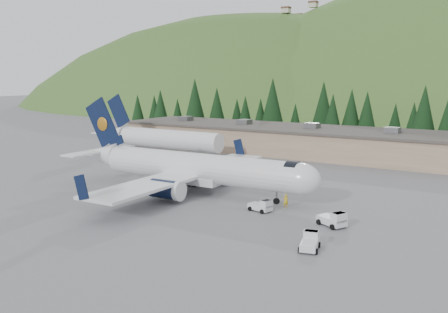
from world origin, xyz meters
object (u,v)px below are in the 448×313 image
Objects in this scene: baggage_tug_a at (262,206)px; ramp_worker at (286,201)px; second_airliner at (158,138)px; terminal_building at (288,139)px; baggage_tug_c at (310,242)px; baggage_tug_b at (334,220)px; airliner at (192,168)px.

baggage_tug_a is 1.80× the size of ramp_worker.
terminal_building is at bearing 38.78° from second_airliner.
baggage_tug_c is 56.22m from terminal_building.
baggage_tug_a is 3.32m from ramp_worker.
airliner is at bearing -165.57° from baggage_tug_b.
airliner is 0.51× the size of terminal_building.
airliner reaches higher than terminal_building.
terminal_building is (-3.95, 38.03, -0.59)m from airliner.
airliner reaches higher than baggage_tug_b.
ramp_worker is (1.58, 2.92, 0.17)m from baggage_tug_a.
baggage_tug_a is 0.04× the size of terminal_building.
ramp_worker reaches higher than baggage_tug_c.
baggage_tug_c is (9.29, -8.63, 0.02)m from baggage_tug_a.
baggage_tug_a is at bearing 32.79° from baggage_tug_c.
baggage_tug_c is (21.31, -12.16, -2.56)m from airliner.
ramp_worker is (13.60, -0.61, -2.41)m from airliner.
baggage_tug_c is at bearing -30.33° from baggage_tug_a.
ramp_worker is (17.55, -38.64, -1.82)m from terminal_building.
ramp_worker is at bearing 19.42° from baggage_tug_c.
baggage_tug_b reaches higher than baggage_tug_c.
baggage_tug_b is at bearing 4.73° from baggage_tug_a.
terminal_building is 42.48m from ramp_worker.
baggage_tug_b reaches higher than ramp_worker.
baggage_tug_c is at bearing -63.28° from terminal_building.
baggage_tug_c reaches higher than baggage_tug_a.
second_airliner is 43.84m from ramp_worker.
baggage_tug_b is at bearing -10.43° from baggage_tug_c.
terminal_building is (19.91, 16.00, -0.70)m from second_airliner.
baggage_tug_a is at bearing -17.81° from airliner.
baggage_tug_a is 12.68m from baggage_tug_c.
second_airliner is 25.55m from terminal_building.
airliner is 12.06× the size of baggage_tug_c.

